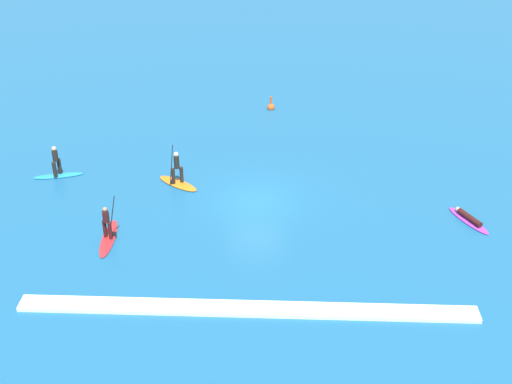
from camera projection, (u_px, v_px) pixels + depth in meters
ground_plane at (256, 200)px, 35.31m from camera, size 120.00×120.00×0.00m
surfer_on_blue_board at (57, 168)px, 37.38m from camera, size 2.74×1.21×1.81m
surfer_on_orange_board at (177, 177)px, 36.62m from camera, size 2.58×2.20×2.32m
surfer_on_red_board at (108, 232)px, 31.94m from camera, size 0.86×3.26×2.26m
surfer_on_purple_board at (469, 219)px, 33.47m from camera, size 1.83×2.77×0.38m
marker_buoy at (271, 107)px, 45.99m from camera, size 0.51×0.51×1.03m
wave_crest at (247, 309)px, 27.52m from camera, size 18.52×0.90×0.18m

